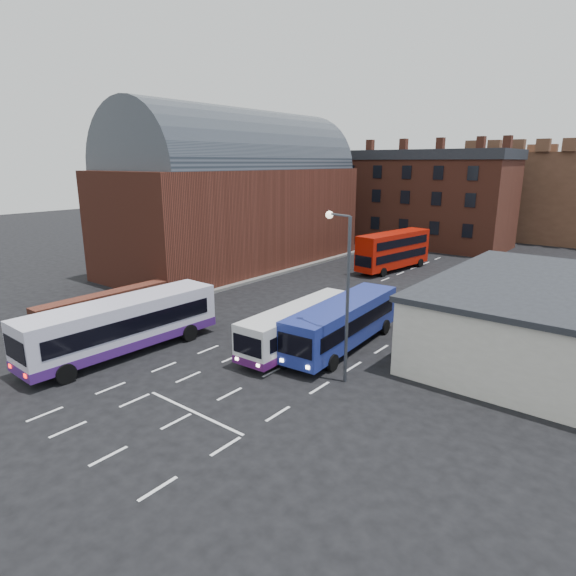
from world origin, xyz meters
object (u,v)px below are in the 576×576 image
Objects in this scene: bus_white_inbound at (300,324)px; pedestrian_beige at (79,330)px; street_lamp at (344,283)px; pedestrian_red at (88,339)px; bus_red_double at (393,250)px; bus_blue at (343,321)px; bus_white_outbound at (123,323)px.

bus_white_inbound reaches higher than pedestrian_beige.
pedestrian_beige is (-15.62, -5.38, -4.40)m from street_lamp.
bus_white_inbound is 6.62× the size of pedestrian_red.
bus_red_double is 1.17× the size of street_lamp.
bus_blue is 1.05× the size of bus_red_double.
bus_white_outbound reaches higher than bus_blue.
bus_blue is 16.19m from pedestrian_beige.
bus_blue is at bearing 44.07° from bus_white_outbound.
street_lamp is 6.11× the size of pedestrian_beige.
pedestrian_red is (-9.47, -8.06, -0.80)m from bus_white_inbound.
pedestrian_beige is (-1.90, 0.52, -0.02)m from pedestrian_red.
bus_white_outbound is 1.23× the size of bus_white_inbound.
pedestrian_beige is at bearing -41.71° from pedestrian_red.
pedestrian_red is (-4.10, -30.88, -1.34)m from bus_red_double.
bus_white_inbound is 5.97m from street_lamp.
bus_white_outbound is at bearing 94.42° from bus_red_double.
bus_red_double reaches higher than pedestrian_red.
bus_white_outbound is 10.19m from bus_white_inbound.
bus_white_inbound is at bearing -145.94° from pedestrian_beige.
street_lamp reaches higher than pedestrian_beige.
bus_white_outbound is at bearing -170.86° from pedestrian_beige.
bus_white_inbound is 1.12× the size of street_lamp.
bus_blue reaches higher than pedestrian_beige.
pedestrian_red is (-11.41, -9.69, -0.94)m from bus_blue.
street_lamp reaches higher than bus_white_outbound.
bus_white_inbound is 0.95× the size of bus_red_double.
bus_white_outbound is 2.57m from pedestrian_red.
bus_white_inbound is 2.54m from bus_blue.
bus_red_double is at bearing -78.58° from bus_white_inbound.
street_lamp reaches higher than bus_red_double.
bus_blue is at bearing -144.91° from pedestrian_beige.
bus_red_double is 6.93× the size of pedestrian_red.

